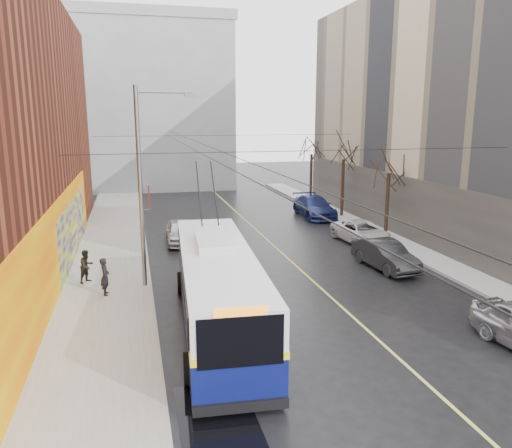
% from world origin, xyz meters
% --- Properties ---
extents(ground, '(140.00, 140.00, 0.00)m').
position_xyz_m(ground, '(0.00, 0.00, 0.00)').
color(ground, black).
rests_on(ground, ground).
extents(sidewalk_left, '(4.00, 60.00, 0.15)m').
position_xyz_m(sidewalk_left, '(-8.00, 12.00, 0.07)').
color(sidewalk_left, gray).
rests_on(sidewalk_left, ground).
extents(sidewalk_right, '(2.00, 60.00, 0.15)m').
position_xyz_m(sidewalk_right, '(9.00, 12.00, 0.07)').
color(sidewalk_right, gray).
rests_on(sidewalk_right, ground).
extents(lane_line, '(0.12, 50.00, 0.01)m').
position_xyz_m(lane_line, '(1.50, 14.00, 0.00)').
color(lane_line, '#BFB74C').
rests_on(lane_line, ground).
extents(building_far, '(20.50, 12.10, 18.00)m').
position_xyz_m(building_far, '(-6.00, 44.99, 9.02)').
color(building_far, gray).
rests_on(building_far, ground).
extents(streetlight_pole, '(2.65, 0.60, 9.00)m').
position_xyz_m(streetlight_pole, '(-6.14, 10.00, 4.85)').
color(streetlight_pole, slate).
rests_on(streetlight_pole, ground).
extents(catenary_wires, '(18.00, 60.00, 0.22)m').
position_xyz_m(catenary_wires, '(-2.54, 14.77, 6.25)').
color(catenary_wires, black).
extents(tree_near, '(3.20, 3.20, 6.40)m').
position_xyz_m(tree_near, '(9.00, 16.00, 4.98)').
color(tree_near, black).
rests_on(tree_near, ground).
extents(tree_mid, '(3.20, 3.20, 6.68)m').
position_xyz_m(tree_mid, '(9.00, 23.00, 5.25)').
color(tree_mid, black).
rests_on(tree_mid, ground).
extents(tree_far, '(3.20, 3.20, 6.57)m').
position_xyz_m(tree_far, '(9.00, 30.00, 5.14)').
color(tree_far, black).
rests_on(tree_far, ground).
extents(puddle, '(2.03, 3.42, 0.01)m').
position_xyz_m(puddle, '(-4.78, -0.65, 0.00)').
color(puddle, black).
rests_on(puddle, ground).
extents(pigeons_flying, '(3.82, 4.27, 1.54)m').
position_xyz_m(pigeons_flying, '(-2.53, 9.81, 6.80)').
color(pigeons_flying, slate).
extents(trolleybus, '(3.40, 12.07, 5.66)m').
position_xyz_m(trolleybus, '(-3.77, 4.95, 1.57)').
color(trolleybus, '#0A0F4B').
rests_on(trolleybus, ground).
extents(parked_car_b, '(1.93, 4.52, 1.45)m').
position_xyz_m(parked_car_b, '(5.80, 10.08, 0.73)').
color(parked_car_b, '#28282B').
rests_on(parked_car_b, ground).
extents(parked_car_c, '(2.64, 5.05, 1.36)m').
position_xyz_m(parked_car_c, '(7.00, 15.23, 0.68)').
color(parked_car_c, silver).
rests_on(parked_car_c, ground).
extents(parked_car_d, '(2.36, 5.57, 1.60)m').
position_xyz_m(parked_car_d, '(7.00, 23.68, 0.80)').
color(parked_car_d, navy).
rests_on(parked_car_d, ground).
extents(following_car, '(1.86, 4.30, 1.44)m').
position_xyz_m(following_car, '(-3.94, 17.99, 0.72)').
color(following_car, silver).
rests_on(following_car, ground).
extents(pedestrian_a, '(0.41, 0.61, 1.64)m').
position_xyz_m(pedestrian_a, '(-7.97, 9.12, 0.97)').
color(pedestrian_a, black).
rests_on(pedestrian_a, sidewalk_left).
extents(pedestrian_b, '(0.94, 0.95, 1.54)m').
position_xyz_m(pedestrian_b, '(-8.88, 11.06, 0.92)').
color(pedestrian_b, black).
rests_on(pedestrian_b, sidewalk_left).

